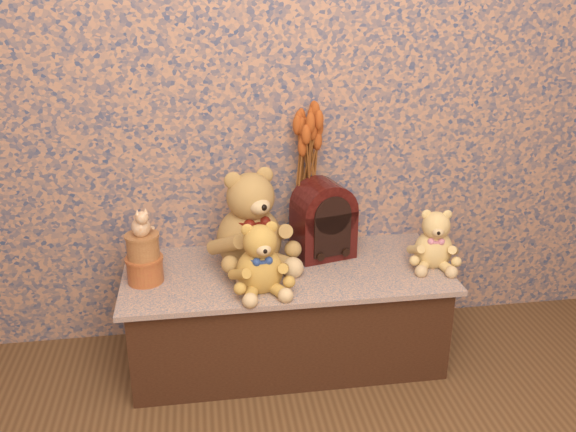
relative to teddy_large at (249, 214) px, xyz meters
name	(u,v)px	position (x,y,z in m)	size (l,w,h in m)	color
display_shelf	(286,314)	(0.13, -0.07, -0.41)	(1.24, 0.55, 0.40)	#3C557A
teddy_large	(249,214)	(0.00, 0.00, 0.00)	(0.33, 0.40, 0.42)	#A4763F
teddy_medium	(259,254)	(0.02, -0.21, -0.07)	(0.22, 0.26, 0.28)	#AF7831
teddy_small	(435,235)	(0.71, -0.11, -0.09)	(0.20, 0.23, 0.25)	tan
cathedral_radio	(323,219)	(0.30, 0.04, -0.05)	(0.23, 0.16, 0.31)	black
ceramic_vase	(306,225)	(0.25, 0.12, -0.11)	(0.12, 0.12, 0.20)	tan
dried_stalks	(307,153)	(0.25, 0.12, 0.20)	(0.21, 0.21, 0.41)	#B14C1C
biscuit_tin_lower	(145,270)	(-0.39, -0.09, -0.16)	(0.13, 0.13, 0.10)	#C58539
biscuit_tin_upper	(143,247)	(-0.39, -0.09, -0.07)	(0.12, 0.12, 0.09)	tan
cat_figurine	(140,221)	(-0.39, -0.09, 0.03)	(0.08, 0.09, 0.11)	silver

